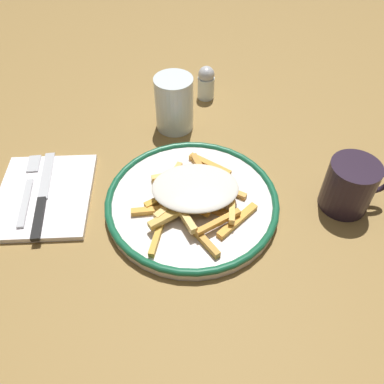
{
  "coord_description": "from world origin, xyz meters",
  "views": [
    {
      "loc": [
        -0.03,
        -0.45,
        0.53
      ],
      "look_at": [
        0.0,
        0.0,
        0.04
      ],
      "focal_mm": 37.13,
      "sensor_mm": 36.0,
      "label": 1
    }
  ],
  "objects": [
    {
      "name": "ground_plane",
      "position": [
        0.0,
        0.0,
        0.0
      ],
      "size": [
        2.6,
        2.6,
        0.0
      ],
      "primitive_type": "plane",
      "color": "olive"
    },
    {
      "name": "plate",
      "position": [
        0.0,
        0.0,
        0.01
      ],
      "size": [
        0.3,
        0.3,
        0.02
      ],
      "color": "silver",
      "rests_on": "ground_plane"
    },
    {
      "name": "fries_heap",
      "position": [
        0.0,
        -0.0,
        0.04
      ],
      "size": [
        0.21,
        0.23,
        0.04
      ],
      "color": "gold",
      "rests_on": "plate"
    },
    {
      "name": "napkin",
      "position": [
        -0.26,
        0.04,
        0.01
      ],
      "size": [
        0.17,
        0.2,
        0.01
      ],
      "primitive_type": "cube",
      "rotation": [
        0.0,
        0.0,
        -0.01
      ],
      "color": "white",
      "rests_on": "ground_plane"
    },
    {
      "name": "fork",
      "position": [
        -0.29,
        0.05,
        0.01
      ],
      "size": [
        0.03,
        0.18,
        0.01
      ],
      "color": "silver",
      "rests_on": "napkin"
    },
    {
      "name": "knife",
      "position": [
        -0.26,
        0.02,
        0.01
      ],
      "size": [
        0.03,
        0.21,
        0.01
      ],
      "color": "black",
      "rests_on": "napkin"
    },
    {
      "name": "water_glass",
      "position": [
        -0.02,
        0.23,
        0.06
      ],
      "size": [
        0.08,
        0.08,
        0.11
      ],
      "primitive_type": "cylinder",
      "color": "silver",
      "rests_on": "ground_plane"
    },
    {
      "name": "coffee_mug",
      "position": [
        0.27,
        -0.01,
        0.05
      ],
      "size": [
        0.11,
        0.08,
        0.09
      ],
      "color": "#291E2C",
      "rests_on": "ground_plane"
    },
    {
      "name": "salt_shaker",
      "position": [
        0.05,
        0.33,
        0.04
      ],
      "size": [
        0.04,
        0.04,
        0.08
      ],
      "color": "silver",
      "rests_on": "ground_plane"
    }
  ]
}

